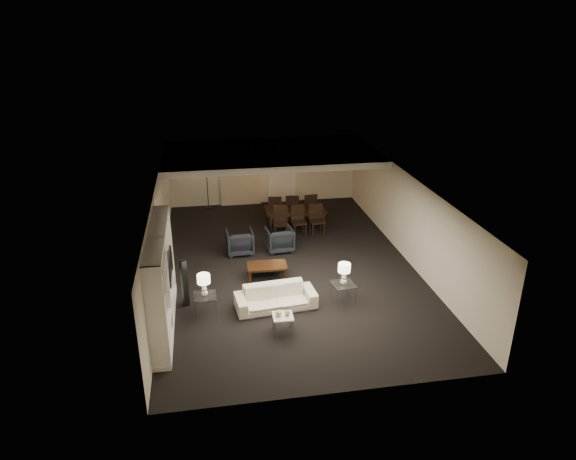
% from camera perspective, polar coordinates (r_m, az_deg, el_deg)
% --- Properties ---
extents(floor, '(11.00, 11.00, 0.00)m').
position_cam_1_polar(floor, '(14.79, 0.00, -3.94)').
color(floor, black).
rests_on(floor, ground).
extents(ceiling, '(7.00, 11.00, 0.02)m').
position_cam_1_polar(ceiling, '(13.85, 0.00, 5.35)').
color(ceiling, silver).
rests_on(ceiling, ground).
extents(wall_back, '(7.00, 0.02, 2.50)m').
position_cam_1_polar(wall_back, '(19.43, -2.75, 6.58)').
color(wall_back, beige).
rests_on(wall_back, ground).
extents(wall_front, '(7.00, 0.02, 2.50)m').
position_cam_1_polar(wall_front, '(9.52, 5.71, -11.81)').
color(wall_front, beige).
rests_on(wall_front, ground).
extents(wall_left, '(0.02, 11.00, 2.50)m').
position_cam_1_polar(wall_left, '(14.16, -14.10, -0.36)').
color(wall_left, beige).
rests_on(wall_left, ground).
extents(wall_right, '(0.02, 11.00, 2.50)m').
position_cam_1_polar(wall_right, '(15.22, 13.11, 1.38)').
color(wall_right, beige).
rests_on(wall_right, ground).
extents(ceiling_soffit, '(7.00, 4.00, 0.20)m').
position_cam_1_polar(ceiling_soffit, '(17.21, -1.99, 8.45)').
color(ceiling_soffit, silver).
rests_on(ceiling_soffit, ceiling).
extents(curtains, '(1.50, 0.12, 2.40)m').
position_cam_1_polar(curtains, '(19.28, -5.39, 6.22)').
color(curtains, beige).
rests_on(curtains, wall_back).
extents(door, '(0.90, 0.05, 2.10)m').
position_cam_1_polar(door, '(19.55, -0.68, 6.09)').
color(door, silver).
rests_on(door, wall_back).
extents(painting, '(0.95, 0.04, 0.65)m').
position_cam_1_polar(painting, '(19.66, 3.38, 7.67)').
color(painting, '#142D38').
rests_on(painting, wall_back).
extents(media_unit, '(0.38, 3.40, 2.35)m').
position_cam_1_polar(media_unit, '(11.82, -13.89, -5.50)').
color(media_unit, white).
rests_on(media_unit, wall_left).
extents(pendant_light, '(0.52, 0.52, 0.24)m').
position_cam_1_polar(pendant_light, '(17.38, -0.98, 6.96)').
color(pendant_light, '#D8591E').
rests_on(pendant_light, ceiling_soffit).
extents(sofa, '(2.03, 0.95, 0.57)m').
position_cam_1_polar(sofa, '(12.61, -1.38, -7.50)').
color(sofa, beige).
rests_on(sofa, floor).
extents(coffee_table, '(1.10, 0.66, 0.39)m').
position_cam_1_polar(coffee_table, '(14.05, -2.33, -4.59)').
color(coffee_table, black).
rests_on(coffee_table, floor).
extents(armchair_left, '(0.81, 0.83, 0.73)m').
position_cam_1_polar(armchair_left, '(15.45, -5.38, -1.33)').
color(armchair_left, black).
rests_on(armchair_left, floor).
extents(armchair_right, '(0.85, 0.87, 0.73)m').
position_cam_1_polar(armchair_right, '(15.57, -0.98, -1.04)').
color(armchair_right, black).
rests_on(armchair_right, floor).
extents(side_table_left, '(0.54, 0.54, 0.50)m').
position_cam_1_polar(side_table_left, '(12.54, -9.16, -8.20)').
color(side_table_left, silver).
rests_on(side_table_left, floor).
extents(side_table_right, '(0.60, 0.60, 0.50)m').
position_cam_1_polar(side_table_right, '(12.95, 6.14, -6.95)').
color(side_table_right, white).
rests_on(side_table_right, floor).
extents(table_lamp_left, '(0.33, 0.33, 0.56)m').
position_cam_1_polar(table_lamp_left, '(12.28, -9.32, -6.08)').
color(table_lamp_left, silver).
rests_on(table_lamp_left, side_table_left).
extents(table_lamp_right, '(0.33, 0.33, 0.56)m').
position_cam_1_polar(table_lamp_right, '(12.70, 6.24, -4.88)').
color(table_lamp_right, white).
rests_on(table_lamp_right, side_table_right).
extents(marble_table, '(0.46, 0.46, 0.45)m').
position_cam_1_polar(marble_table, '(11.72, -0.57, -10.43)').
color(marble_table, white).
rests_on(marble_table, floor).
extents(gold_gourd_a, '(0.14, 0.14, 0.14)m').
position_cam_1_polar(gold_gourd_a, '(11.55, -1.07, -9.24)').
color(gold_gourd_a, '#D1BC6E').
rests_on(gold_gourd_a, marble_table).
extents(gold_gourd_b, '(0.13, 0.13, 0.13)m').
position_cam_1_polar(gold_gourd_b, '(11.58, -0.08, -9.19)').
color(gold_gourd_b, tan).
rests_on(gold_gourd_b, marble_table).
extents(television, '(1.09, 0.14, 0.63)m').
position_cam_1_polar(television, '(12.69, -13.48, -3.99)').
color(television, black).
rests_on(television, media_unit).
extents(vase_blue, '(0.18, 0.18, 0.18)m').
position_cam_1_polar(vase_blue, '(11.00, -14.15, -7.90)').
color(vase_blue, '#2A3DB6').
rests_on(vase_blue, media_unit).
extents(vase_amber, '(0.17, 0.17, 0.17)m').
position_cam_1_polar(vase_amber, '(10.90, -14.35, -5.26)').
color(vase_amber, '#B57E3C').
rests_on(vase_amber, media_unit).
extents(floor_speaker, '(0.18, 0.18, 1.23)m').
position_cam_1_polar(floor_speaker, '(12.80, -11.42, -5.81)').
color(floor_speaker, black).
rests_on(floor_speaker, floor).
extents(dining_table, '(1.96, 1.09, 0.69)m').
position_cam_1_polar(dining_table, '(17.17, 0.82, 1.21)').
color(dining_table, black).
rests_on(dining_table, floor).
extents(chair_nl, '(0.52, 0.52, 1.02)m').
position_cam_1_polar(chair_nl, '(16.42, -0.82, 0.80)').
color(chair_nl, black).
rests_on(chair_nl, floor).
extents(chair_nm, '(0.50, 0.50, 1.02)m').
position_cam_1_polar(chair_nm, '(16.51, 1.23, 0.93)').
color(chair_nm, black).
rests_on(chair_nm, floor).
extents(chair_nr, '(0.49, 0.49, 1.02)m').
position_cam_1_polar(chair_nr, '(16.63, 3.27, 1.06)').
color(chair_nr, black).
rests_on(chair_nr, floor).
extents(chair_fl, '(0.52, 0.52, 1.02)m').
position_cam_1_polar(chair_fl, '(17.62, -1.48, 2.35)').
color(chair_fl, black).
rests_on(chair_fl, floor).
extents(chair_fm, '(0.52, 0.52, 1.02)m').
position_cam_1_polar(chair_fm, '(17.71, 0.44, 2.47)').
color(chair_fm, black).
rests_on(chair_fm, floor).
extents(chair_fr, '(0.51, 0.51, 1.02)m').
position_cam_1_polar(chair_fr, '(17.82, 2.34, 2.58)').
color(chair_fr, black).
rests_on(chair_fr, floor).
extents(floor_lamp, '(0.28, 0.28, 1.73)m').
position_cam_1_polar(floor_lamp, '(19.13, -8.96, 4.85)').
color(floor_lamp, black).
rests_on(floor_lamp, floor).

